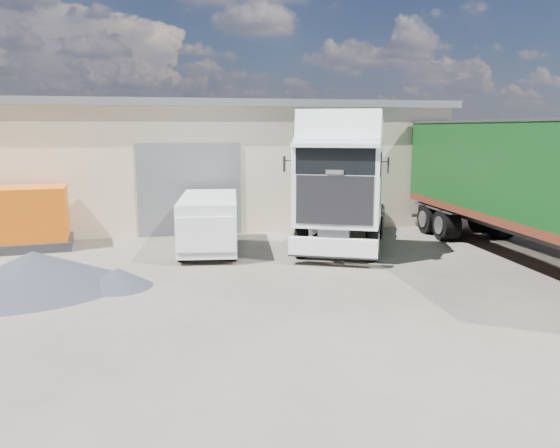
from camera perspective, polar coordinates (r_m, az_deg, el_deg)
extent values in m
plane|color=#2A2722|center=(12.52, 2.43, -9.49)|extent=(120.00, 120.00, 0.00)
cube|color=beige|center=(27.64, -18.41, 6.01)|extent=(30.00, 12.00, 5.00)
cube|color=#55585A|center=(27.61, -18.72, 11.50)|extent=(30.60, 12.60, 0.30)
cube|color=#55585A|center=(21.56, -9.40, 3.53)|extent=(4.00, 0.08, 3.60)
cube|color=#55585A|center=(27.62, -18.74, 11.91)|extent=(30.60, 0.40, 0.15)
cylinder|color=black|center=(17.65, 5.92, -1.87)|extent=(2.85, 2.10, 1.13)
cylinder|color=black|center=(21.29, 7.01, 0.15)|extent=(2.90, 2.12, 1.13)
cylinder|color=black|center=(22.76, 7.34, 0.78)|extent=(2.90, 2.12, 1.13)
cube|color=#2D2D30|center=(20.08, 6.73, 0.70)|extent=(3.75, 6.81, 0.32)
cube|color=white|center=(16.66, 5.54, -2.50)|extent=(2.59, 1.35, 0.59)
cube|color=white|center=(17.73, 6.16, 4.26)|extent=(3.43, 3.32, 2.61)
cube|color=black|center=(16.57, 5.69, 2.48)|extent=(2.17, 1.02, 1.49)
cube|color=black|center=(16.48, 5.77, 6.53)|extent=(2.21, 1.03, 0.80)
cube|color=white|center=(17.86, 6.33, 9.69)|extent=(3.25, 2.96, 1.31)
cube|color=#0C553A|center=(18.37, 2.12, 3.59)|extent=(0.34, 0.73, 1.17)
cube|color=#0C553A|center=(18.10, 10.50, 3.34)|extent=(0.34, 0.73, 1.17)
cylinder|color=#2D2D30|center=(21.41, 7.09, 1.88)|extent=(1.55, 1.55, 0.13)
cylinder|color=black|center=(22.54, 18.75, 0.30)|extent=(2.88, 1.30, 1.18)
cube|color=#2D2D30|center=(18.70, 25.28, -0.75)|extent=(1.49, 13.35, 0.39)
cube|color=#511D12|center=(18.64, 25.36, 0.35)|extent=(3.38, 13.43, 0.27)
cube|color=black|center=(18.47, 25.73, 5.18)|extent=(3.38, 13.43, 2.89)
cube|color=#2D2D30|center=(18.43, 26.08, 9.72)|extent=(3.45, 13.50, 0.09)
cylinder|color=black|center=(17.52, -7.58, -2.79)|extent=(1.96, 0.88, 0.65)
cylinder|color=black|center=(20.60, -7.19, -0.86)|extent=(1.96, 0.88, 0.65)
cube|color=white|center=(18.93, -7.41, 0.35)|extent=(2.42, 4.73, 1.67)
cube|color=white|center=(17.10, -7.67, -0.85)|extent=(1.92, 1.11, 1.08)
cube|color=black|center=(17.20, -7.68, 1.04)|extent=(1.72, 0.29, 0.59)
cube|color=#2D2D30|center=(21.17, -25.55, -1.93)|extent=(3.69, 2.53, 0.33)
cube|color=#DF5C0D|center=(21.01, -25.74, 0.53)|extent=(3.45, 2.29, 2.17)
cone|color=#21232C|center=(15.63, -24.34, -4.45)|extent=(6.54, 6.54, 1.03)
cone|color=#21232C|center=(15.20, -16.57, -5.37)|extent=(2.45, 2.45, 0.52)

